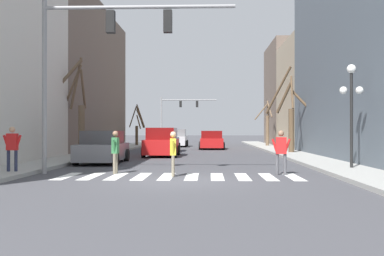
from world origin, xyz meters
The scene contains 21 objects.
ground_plane centered at (0.00, 0.00, 0.00)m, with size 240.00×240.00×0.00m, color #424247.
sidewalk_right centered at (6.53, 0.00, 0.07)m, with size 2.21×90.00×0.15m.
building_row_left centered at (-10.64, 12.73, 6.12)m, with size 6.00×38.26×13.62m.
building_row_right centered at (10.64, 16.51, 5.48)m, with size 6.00×44.84×12.61m.
crosswalk_stripes centered at (0.00, 1.47, 0.00)m, with size 8.55×2.60×0.01m.
traffic_signal_near centered at (-3.10, 2.29, 4.87)m, with size 7.31×0.28×6.69m.
traffic_signal_far centered at (-2.98, 44.90, 4.42)m, with size 7.40×0.28×6.03m.
street_lamp_right_corner centered at (6.80, 3.78, 3.10)m, with size 0.95×0.36×4.16m.
car_driving_away_lane centered at (-1.91, 13.84, 0.83)m, with size 2.12×4.76×1.80m.
car_parked_right_far centered at (-2.00, 29.90, 0.80)m, with size 1.97×4.52×1.72m.
car_parked_left_far centered at (1.33, 24.20, 0.74)m, with size 2.17×4.16×1.58m.
car_parked_right_mid centered at (-4.25, 7.81, 0.76)m, with size 2.11×4.56×1.62m.
car_driving_toward_lane centered at (-2.29, 19.89, 0.83)m, with size 2.16×4.87×1.79m.
pedestrian_on_right_sidewalk centered at (-6.13, 1.65, 1.12)m, with size 0.70×0.22×1.64m.
pedestrian_crossing_street centered at (3.73, 2.20, 0.97)m, with size 0.71×0.24×1.65m.
pedestrian_waiting_at_curb centered at (-0.22, 1.52, 0.95)m, with size 0.23×0.69×1.61m.
pedestrian_on_left_sidewalk centered at (-2.49, 2.43, 0.96)m, with size 0.23×0.70×1.63m.
street_tree_left_far centered at (-6.91, 12.29, 2.88)m, with size 2.65×2.41×5.90m.
street_tree_right_far centered at (6.76, 29.23, 2.14)m, with size 1.64×2.57×4.35m.
street_tree_left_mid centered at (6.64, 16.46, 2.62)m, with size 3.17×2.80×5.91m.
street_tree_right_mid centered at (-6.03, 30.35, 2.02)m, with size 1.69×1.73×4.11m.
Camera 1 is at (1.03, -14.49, 1.67)m, focal length 42.00 mm.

